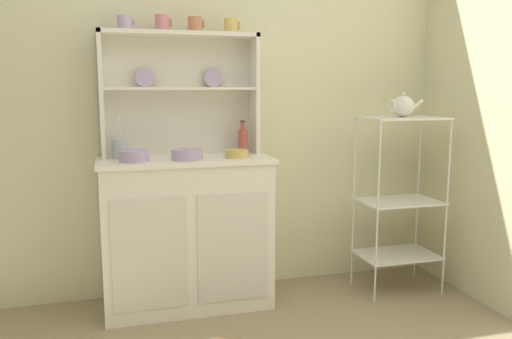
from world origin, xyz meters
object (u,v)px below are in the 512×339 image
bowl_mixing_large (134,156)px  jam_bottle (243,141)px  bakers_rack (400,190)px  utensil_jar (119,148)px  hutch_cabinet (187,231)px  porcelain_teapot (403,106)px  cup_lilac_0 (125,23)px  hutch_shelf_unit (180,85)px

bowl_mixing_large → jam_bottle: bearing=13.9°
bakers_rack → utensil_jar: size_ratio=4.68×
hutch_cabinet → jam_bottle: bearing=13.4°
jam_bottle → utensil_jar: 0.72m
utensil_jar → bakers_rack: bearing=-6.8°
hutch_cabinet → porcelain_teapot: (1.32, -0.12, 0.71)m
cup_lilac_0 → utensil_jar: size_ratio=0.42×
hutch_cabinet → hutch_shelf_unit: 0.86m
cup_lilac_0 → utensil_jar: bearing=-142.7°
hutch_cabinet → jam_bottle: 0.63m
hutch_cabinet → hutch_shelf_unit: (0.00, 0.16, 0.84)m
cup_lilac_0 → bowl_mixing_large: 0.75m
hutch_shelf_unit → bowl_mixing_large: bearing=-140.3°
hutch_cabinet → hutch_shelf_unit: size_ratio=1.07×
cup_lilac_0 → porcelain_teapot: size_ratio=0.44×
cup_lilac_0 → bowl_mixing_large: cup_lilac_0 is taller
hutch_shelf_unit → porcelain_teapot: (1.32, -0.29, -0.13)m
bowl_mixing_large → utensil_jar: (-0.08, 0.15, 0.03)m
hutch_shelf_unit → bakers_rack: bearing=-12.2°
hutch_shelf_unit → bowl_mixing_large: size_ratio=5.67×
hutch_cabinet → hutch_shelf_unit: hutch_shelf_unit is taller
hutch_shelf_unit → bakers_rack: (1.32, -0.29, -0.65)m
utensil_jar → hutch_shelf_unit: bearing=13.4°
hutch_cabinet → bakers_rack: 1.34m
hutch_cabinet → utensil_jar: (-0.36, 0.08, 0.49)m
bowl_mixing_large → bakers_rack: bearing=-1.7°
hutch_cabinet → cup_lilac_0: (-0.30, 0.12, 1.18)m
hutch_shelf_unit → porcelain_teapot: bearing=-12.2°
hutch_cabinet → utensil_jar: utensil_jar is taller
bowl_mixing_large → cup_lilac_0: bearing=94.9°
jam_bottle → porcelain_teapot: porcelain_teapot is taller
cup_lilac_0 → utensil_jar: (-0.06, -0.05, -0.69)m
hutch_cabinet → porcelain_teapot: porcelain_teapot is taller
hutch_shelf_unit → porcelain_teapot: size_ratio=4.13×
hutch_shelf_unit → jam_bottle: (0.36, -0.08, -0.33)m
utensil_jar → porcelain_teapot: bearing=-6.8°
bakers_rack → cup_lilac_0: 1.91m
bowl_mixing_large → hutch_shelf_unit: bearing=39.7°
hutch_cabinet → cup_lilac_0: 1.23m
hutch_shelf_unit → jam_bottle: size_ratio=4.49×
bakers_rack → cup_lilac_0: cup_lilac_0 is taller
jam_bottle → porcelain_teapot: (0.96, -0.21, 0.20)m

